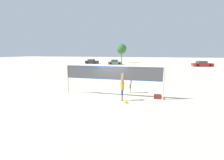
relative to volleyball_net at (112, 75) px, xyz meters
name	(u,v)px	position (x,y,z in m)	size (l,w,h in m)	color
ground_plane	(112,96)	(0.00, 0.00, -1.73)	(200.00, 200.00, 0.00)	beige
volleyball_net	(112,75)	(0.00, 0.00, 0.00)	(7.90, 0.11, 2.42)	beige
player_spiker	(122,86)	(0.99, -0.93, -0.67)	(0.28, 0.69, 2.04)	tan
player_blocker	(130,81)	(1.30, 1.30, -0.69)	(0.28, 0.69, 1.99)	beige
volleyball	(126,101)	(1.32, -1.37, -1.62)	(0.23, 0.23, 0.23)	yellow
gear_bag	(158,97)	(3.54, 0.21, -1.57)	(0.55, 0.35, 0.32)	maroon
parked_car_near	(202,64)	(15.73, 30.71, -1.12)	(4.93, 2.47, 1.36)	maroon
parked_car_mid	(92,62)	(-14.72, 33.02, -1.10)	(4.05, 2.00, 1.40)	#232328
parked_car_far	(115,62)	(-6.93, 31.68, -1.12)	(4.31, 2.31, 1.38)	#4C6B4C
tree_left_cluster	(121,49)	(-6.28, 38.16, 2.90)	(3.29, 3.29, 6.31)	brown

